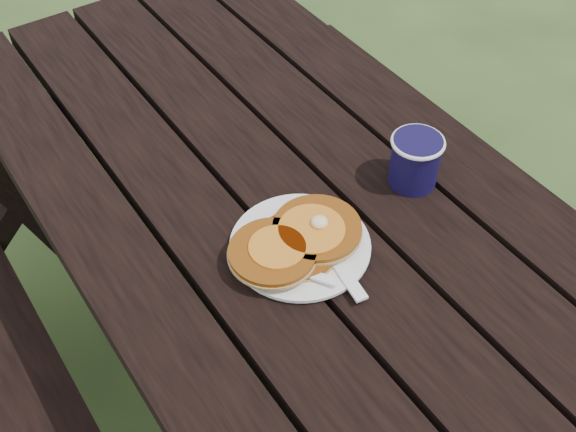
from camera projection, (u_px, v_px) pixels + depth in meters
picnic_table at (322, 366)px, 1.44m from camera, size 1.36×1.80×0.75m
plate at (300, 246)px, 1.15m from camera, size 0.29×0.29×0.01m
pancake_stack at (297, 241)px, 1.13m from camera, size 0.23×0.14×0.04m
knife at (334, 258)px, 1.12m from camera, size 0.05×0.18×0.00m
fork at (303, 272)px, 1.10m from camera, size 0.11×0.15×0.01m
coffee_cup at (415, 158)px, 1.22m from camera, size 0.09×0.09×0.09m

